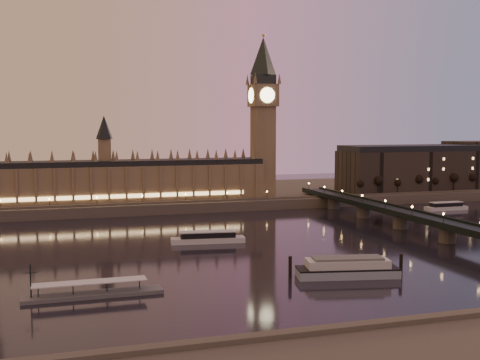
# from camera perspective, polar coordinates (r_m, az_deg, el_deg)

# --- Properties ---
(ground) EXTENTS (700.00, 700.00, 0.00)m
(ground) POSITION_cam_1_polar(r_m,az_deg,el_deg) (260.91, -0.17, -6.32)
(ground) COLOR black
(ground) RESTS_ON ground
(far_embankment) EXTENTS (560.00, 130.00, 6.00)m
(far_embankment) POSITION_cam_1_polar(r_m,az_deg,el_deg) (425.46, -2.86, -1.42)
(far_embankment) COLOR #423D35
(far_embankment) RESTS_ON ground
(palace_of_westminster) EXTENTS (180.00, 26.62, 52.00)m
(palace_of_westminster) POSITION_cam_1_polar(r_m,az_deg,el_deg) (368.22, -11.76, 0.36)
(palace_of_westminster) COLOR brown
(palace_of_westminster) RESTS_ON ground
(big_ben) EXTENTS (17.68, 17.68, 104.00)m
(big_ben) POSITION_cam_1_polar(r_m,az_deg,el_deg) (387.64, 2.20, 6.96)
(big_ben) COLOR brown
(big_ben) RESTS_ON ground
(westminster_bridge) EXTENTS (13.20, 260.00, 15.30)m
(westminster_bridge) POSITION_cam_1_polar(r_m,az_deg,el_deg) (299.54, 16.87, -3.97)
(westminster_bridge) COLOR black
(westminster_bridge) RESTS_ON ground
(city_block) EXTENTS (155.00, 45.00, 34.00)m
(city_block) POSITION_cam_1_polar(r_m,az_deg,el_deg) (463.38, 18.42, 1.25)
(city_block) COLOR black
(city_block) RESTS_ON ground
(bare_tree_0) EXTENTS (5.44, 5.44, 11.06)m
(bare_tree_0) POSITION_cam_1_polar(r_m,az_deg,el_deg) (404.37, 11.30, -0.27)
(bare_tree_0) COLOR black
(bare_tree_0) RESTS_ON ground
(bare_tree_1) EXTENTS (5.44, 5.44, 11.06)m
(bare_tree_1) POSITION_cam_1_polar(r_m,az_deg,el_deg) (411.51, 13.08, -0.21)
(bare_tree_1) COLOR black
(bare_tree_1) RESTS_ON ground
(bare_tree_2) EXTENTS (5.44, 5.44, 11.06)m
(bare_tree_2) POSITION_cam_1_polar(r_m,az_deg,el_deg) (419.05, 14.79, -0.15)
(bare_tree_2) COLOR black
(bare_tree_2) RESTS_ON ground
(bare_tree_3) EXTENTS (5.44, 5.44, 11.06)m
(bare_tree_3) POSITION_cam_1_polar(r_m,az_deg,el_deg) (426.94, 16.45, -0.09)
(bare_tree_3) COLOR black
(bare_tree_3) RESTS_ON ground
(bare_tree_4) EXTENTS (5.44, 5.44, 11.06)m
(bare_tree_4) POSITION_cam_1_polar(r_m,az_deg,el_deg) (435.18, 18.04, -0.04)
(bare_tree_4) COLOR black
(bare_tree_4) RESTS_ON ground
(bare_tree_5) EXTENTS (5.44, 5.44, 11.06)m
(bare_tree_5) POSITION_cam_1_polar(r_m,az_deg,el_deg) (443.75, 19.58, 0.01)
(bare_tree_5) COLOR black
(bare_tree_5) RESTS_ON ground
(bare_tree_6) EXTENTS (5.44, 5.44, 11.06)m
(bare_tree_6) POSITION_cam_1_polar(r_m,az_deg,el_deg) (452.62, 21.05, 0.06)
(bare_tree_6) COLOR black
(bare_tree_6) RESTS_ON ground
(cruise_boat_a) EXTENTS (33.33, 11.04, 5.23)m
(cruise_boat_a) POSITION_cam_1_polar(r_m,az_deg,el_deg) (269.07, -3.06, -5.48)
(cruise_boat_a) COLOR silver
(cruise_boat_a) RESTS_ON ground
(cruise_boat_b) EXTENTS (27.35, 6.92, 5.05)m
(cruise_boat_b) POSITION_cam_1_polar(r_m,az_deg,el_deg) (392.08, 18.96, -2.39)
(cruise_boat_b) COLOR silver
(cruise_boat_b) RESTS_ON ground
(moored_barge) EXTENTS (39.72, 16.63, 7.43)m
(moored_barge) POSITION_cam_1_polar(r_m,az_deg,el_deg) (212.67, 10.15, -8.21)
(moored_barge) COLOR #8D9DB4
(moored_barge) RESTS_ON ground
(pontoon_pier) EXTENTS (42.16, 7.03, 11.24)m
(pontoon_pier) POSITION_cam_1_polar(r_m,az_deg,el_deg) (192.21, -13.78, -10.33)
(pontoon_pier) COLOR #595B5E
(pontoon_pier) RESTS_ON ground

